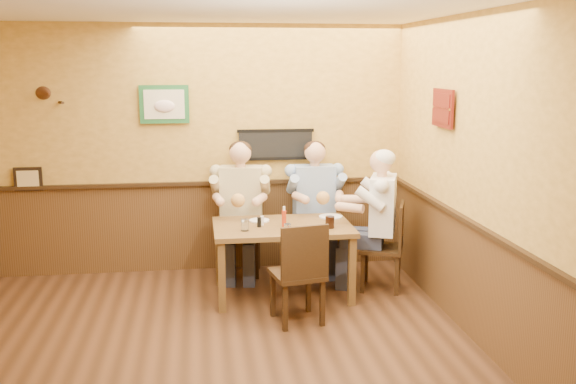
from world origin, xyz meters
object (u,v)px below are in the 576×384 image
object	(u,v)px
diner_blue_polo	(314,213)
cola_tumbler	(330,222)
water_glass_left	(245,225)
hot_sauce_bottle	(284,218)
dining_table	(282,234)
chair_back_right	(314,230)
chair_back_left	(242,233)
diner_tan_shirt	(241,215)
diner_white_elder	(382,228)
salt_shaker	(262,221)
pepper_shaker	(259,222)
water_glass_mid	(288,229)
chair_right_end	(382,246)
chair_near_side	(297,272)

from	to	relation	value
diner_blue_polo	cola_tumbler	bearing A→B (deg)	-92.70
water_glass_left	hot_sauce_bottle	world-z (taller)	hot_sauce_bottle
dining_table	chair_back_right	world-z (taller)	chair_back_right
dining_table	chair_back_left	distance (m)	0.84
dining_table	diner_tan_shirt	world-z (taller)	diner_tan_shirt
chair_back_left	diner_blue_polo	size ratio (longest dim) A/B	0.71
dining_table	chair_back_left	xyz separation A→B (m)	(-0.37, 0.74, -0.18)
diner_white_elder	diner_tan_shirt	bearing A→B (deg)	-95.44
diner_blue_polo	salt_shaker	xyz separation A→B (m)	(-0.68, -0.77, 0.12)
pepper_shaker	chair_back_left	bearing A→B (deg)	99.06
diner_tan_shirt	diner_white_elder	world-z (taller)	diner_tan_shirt
chair_back_left	water_glass_mid	world-z (taller)	chair_back_left
chair_back_right	diner_tan_shirt	bearing A→B (deg)	-177.80
chair_right_end	salt_shaker	size ratio (longest dim) A/B	10.12
chair_back_right	diner_tan_shirt	world-z (taller)	diner_tan_shirt
chair_back_left	diner_blue_polo	xyz separation A→B (m)	(0.84, 0.06, 0.20)
dining_table	hot_sauce_bottle	bearing A→B (deg)	-85.05
chair_right_end	chair_back_left	bearing A→B (deg)	-95.44
water_glass_mid	salt_shaker	xyz separation A→B (m)	(-0.21, 0.40, -0.01)
diner_tan_shirt	water_glass_mid	world-z (taller)	diner_tan_shirt
diner_tan_shirt	cola_tumbler	size ratio (longest dim) A/B	11.56
chair_back_left	hot_sauce_bottle	xyz separation A→B (m)	(0.38, -0.81, 0.36)
chair_back_right	diner_white_elder	xyz separation A→B (m)	(0.59, -0.76, 0.20)
chair_near_side	diner_blue_polo	xyz separation A→B (m)	(0.43, 1.50, 0.19)
chair_right_end	water_glass_mid	distance (m)	1.19
cola_tumbler	water_glass_mid	bearing A→B (deg)	-157.23
chair_back_right	pepper_shaker	world-z (taller)	chair_back_right
cola_tumbler	hot_sauce_bottle	size ratio (longest dim) A/B	0.63
diner_blue_polo	chair_right_end	bearing A→B (deg)	-53.54
chair_near_side	diner_blue_polo	bearing A→B (deg)	-116.77
chair_right_end	salt_shaker	distance (m)	1.31
chair_right_end	water_glass_mid	size ratio (longest dim) A/B	8.96
chair_right_end	pepper_shaker	distance (m)	1.35
chair_back_left	hot_sauce_bottle	size ratio (longest dim) A/B	5.11
dining_table	pepper_shaker	size ratio (longest dim) A/B	13.92
pepper_shaker	dining_table	bearing A→B (deg)	12.37
chair_back_right	diner_white_elder	world-z (taller)	diner_white_elder
hot_sauce_bottle	chair_back_left	bearing A→B (deg)	114.91
diner_tan_shirt	pepper_shaker	size ratio (longest dim) A/B	13.61
chair_back_left	water_glass_mid	size ratio (longest dim) A/B	9.13
water_glass_mid	hot_sauce_bottle	xyz separation A→B (m)	(0.01, 0.30, 0.04)
chair_near_side	water_glass_left	world-z (taller)	chair_near_side
pepper_shaker	cola_tumbler	bearing A→B (deg)	-10.91
diner_white_elder	dining_table	bearing A→B (deg)	-67.42
chair_near_side	diner_blue_polo	distance (m)	1.57
diner_blue_polo	cola_tumbler	size ratio (longest dim) A/B	11.41
chair_back_right	diner_tan_shirt	size ratio (longest dim) A/B	0.69
chair_back_left	chair_right_end	distance (m)	1.59
diner_white_elder	chair_near_side	bearing A→B (deg)	-33.34
diner_blue_polo	water_glass_left	world-z (taller)	diner_blue_polo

